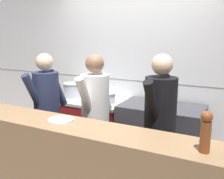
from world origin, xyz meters
The scene contains 12 objects.
wall_back_tiled centered at (0.00, 1.39, 1.30)m, with size 8.00×0.06×2.60m.
oven_range centered at (-0.55, 0.98, 0.44)m, with size 1.10×0.71×0.87m.
prep_counter centered at (0.55, 0.98, 0.46)m, with size 1.09×0.65×0.92m.
pass_counter centered at (0.01, -0.35, 0.50)m, with size 3.02×0.45×1.01m.
stock_pot centered at (-0.87, 0.98, 0.99)m, with size 0.29×0.29×0.22m.
sauce_pot centered at (-0.28, 0.93, 0.95)m, with size 0.34×0.34×0.15m.
mixing_bowl_steel centered at (0.43, 0.99, 0.96)m, with size 0.22×0.22×0.08m.
plated_dish_main centered at (-0.09, -0.31, 1.01)m, with size 0.25×0.25×0.02m.
pepper_mill centered at (1.27, -0.39, 1.17)m, with size 0.08×0.08×0.31m.
chef_head_cook centered at (-0.74, 0.23, 0.90)m, with size 0.37×0.71×1.61m.
chef_sous centered at (-0.05, 0.29, 0.90)m, with size 0.34×0.71×1.62m.
chef_line centered at (0.73, 0.31, 0.92)m, with size 0.37×0.72×1.65m.
Camera 1 is at (1.48, -2.27, 1.86)m, focal length 42.00 mm.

